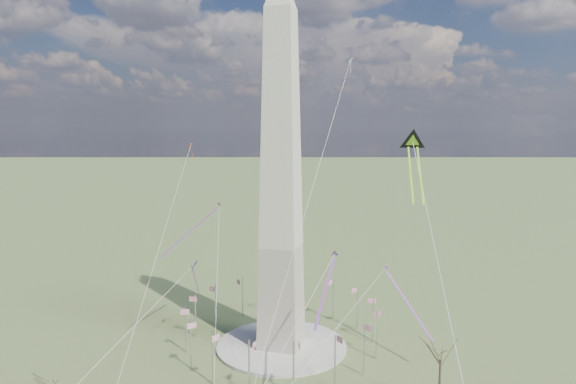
# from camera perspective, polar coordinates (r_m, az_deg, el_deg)

# --- Properties ---
(ground) EXTENTS (2000.00, 2000.00, 0.00)m
(ground) POSITION_cam_1_polar(r_m,az_deg,el_deg) (148.74, -0.73, -16.85)
(ground) COLOR #4E6331
(ground) RESTS_ON ground
(plaza) EXTENTS (36.00, 36.00, 0.80)m
(plaza) POSITION_cam_1_polar(r_m,az_deg,el_deg) (148.57, -0.73, -16.71)
(plaza) COLOR #B9B7A9
(plaza) RESTS_ON ground
(washington_monument) EXTENTS (15.56, 15.56, 100.00)m
(washington_monument) POSITION_cam_1_polar(r_m,az_deg,el_deg) (136.28, -0.77, 1.87)
(washington_monument) COLOR #A89B8D
(washington_monument) RESTS_ON plaza
(flagpole_ring) EXTENTS (54.40, 54.40, 13.00)m
(flagpole_ring) POSITION_cam_1_polar(r_m,az_deg,el_deg) (145.90, -0.74, -14.24)
(flagpole_ring) COLOR silver
(flagpole_ring) RESTS_ON ground
(tree_near) EXTENTS (9.73, 9.73, 17.03)m
(tree_near) POSITION_cam_1_polar(r_m,az_deg,el_deg) (119.60, 16.61, -17.07)
(tree_near) COLOR #4E3E2F
(tree_near) RESTS_ON ground
(tree_far) EXTENTS (6.14, 6.14, 10.74)m
(tree_far) POSITION_cam_1_polar(r_m,az_deg,el_deg) (125.83, -25.51, -18.47)
(tree_far) COLOR #4E3E2F
(tree_far) RESTS_ON ground
(kite_delta_black) EXTENTS (7.69, 20.29, 16.63)m
(kite_delta_black) POSITION_cam_1_polar(r_m,az_deg,el_deg) (132.94, 13.72, 5.08)
(kite_delta_black) COLOR black
(kite_delta_black) RESTS_ON ground
(kite_diamond_purple) EXTENTS (2.16, 3.21, 9.78)m
(kite_diamond_purple) POSITION_cam_1_polar(r_m,az_deg,el_deg) (147.32, -10.32, -8.28)
(kite_diamond_purple) COLOR navy
(kite_diamond_purple) RESTS_ON ground
(kite_streamer_left) EXTENTS (1.97, 18.51, 12.70)m
(kite_streamer_left) POSITION_cam_1_polar(r_m,az_deg,el_deg) (117.28, 4.47, -9.75)
(kite_streamer_left) COLOR #F4264E
(kite_streamer_left) RESTS_ON ground
(kite_streamer_mid) EXTENTS (11.26, 16.52, 13.00)m
(kite_streamer_mid) POSITION_cam_1_polar(r_m,az_deg,el_deg) (143.12, -9.87, -3.46)
(kite_streamer_mid) COLOR #F4264E
(kite_streamer_mid) RESTS_ON ground
(kite_streamer_right) EXTENTS (14.46, 17.01, 14.48)m
(kite_streamer_right) POSITION_cam_1_polar(r_m,az_deg,el_deg) (144.27, 12.46, -10.81)
(kite_streamer_right) COLOR #F4264E
(kite_streamer_right) RESTS_ON ground
(kite_small_red) EXTENTS (1.42, 2.27, 5.07)m
(kite_small_red) POSITION_cam_1_polar(r_m,az_deg,el_deg) (186.07, -10.74, 5.04)
(kite_small_red) COLOR red
(kite_small_red) RESTS_ON ground
(kite_small_white) EXTENTS (1.89, 1.67, 5.07)m
(kite_small_white) POSITION_cam_1_polar(r_m,az_deg,el_deg) (182.51, 6.97, 14.23)
(kite_small_white) COLOR white
(kite_small_white) RESTS_ON ground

